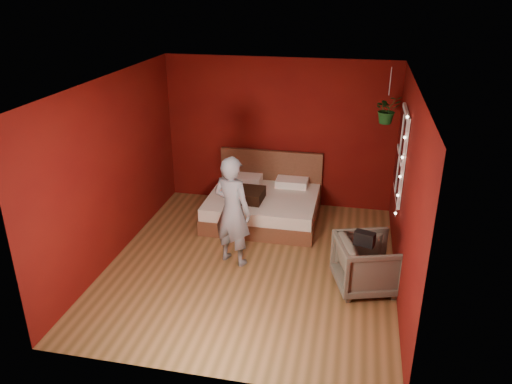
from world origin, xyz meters
The scene contains 10 objects.
floor centered at (0.00, 0.00, 0.00)m, with size 4.50×4.50×0.00m, color olive.
room_walls centered at (0.00, 0.00, 1.68)m, with size 4.04×4.54×2.62m.
window centered at (1.97, 0.90, 1.50)m, with size 0.05×0.97×1.27m.
fairy_lights centered at (1.94, 0.38, 1.50)m, with size 0.04×0.04×1.45m.
bed centered at (-0.12, 1.51, 0.26)m, with size 1.82×1.55×1.00m.
person centered at (-0.28, 0.03, 0.80)m, with size 0.59×0.38×1.61m, color slate.
armchair centered at (1.60, -0.26, 0.36)m, with size 0.77×0.79×0.72m, color #645F4F.
handbag centered at (1.53, -0.41, 0.81)m, with size 0.25×0.13×0.18m, color black.
throw_pillow centered at (-0.33, 1.21, 0.54)m, with size 0.50×0.50×0.18m, color black.
hanging_plant centered at (1.75, 1.58, 1.97)m, with size 0.49×0.46×0.84m.
Camera 1 is at (1.33, -6.04, 3.78)m, focal length 35.00 mm.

